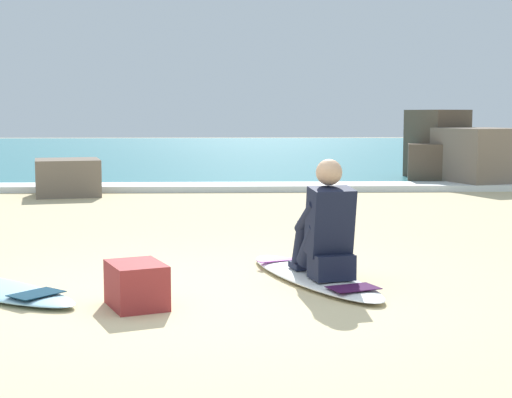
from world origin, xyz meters
TOP-DOWN VIEW (x-y plane):
  - ground_plane at (0.00, 0.00)m, footprint 80.00×80.00m
  - sea at (0.00, 22.01)m, footprint 80.00×28.00m
  - breaking_foam at (0.00, 8.31)m, footprint 80.00×0.90m
  - surfboard_main at (0.87, 0.56)m, footprint 1.24×2.11m
  - surfer_seated at (0.95, 0.39)m, footprint 0.50×0.76m
  - rock_outcrop_distant at (4.68, 9.24)m, footprint 2.18×2.79m
  - shoreline_rock at (-2.57, 7.48)m, footprint 1.28×1.30m
  - beach_bag at (-0.49, -0.29)m, footprint 0.52×0.58m

SIDE VIEW (x-z plane):
  - ground_plane at x=0.00m, z-range 0.00..0.00m
  - surfboard_main at x=0.87m, z-range 0.00..0.07m
  - sea at x=0.00m, z-range 0.00..0.10m
  - breaking_foam at x=0.00m, z-range 0.00..0.11m
  - beach_bag at x=-0.49m, z-range 0.00..0.32m
  - shoreline_rock at x=-2.57m, z-range 0.00..0.62m
  - surfer_seated at x=0.95m, z-range -0.04..0.91m
  - rock_outcrop_distant at x=4.68m, z-range -0.16..1.30m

